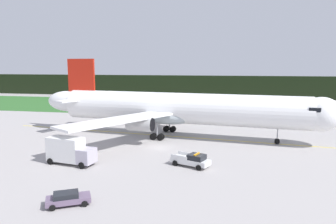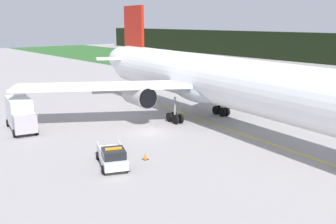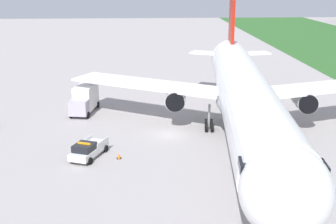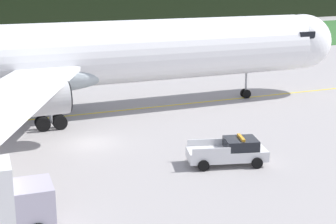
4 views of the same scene
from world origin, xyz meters
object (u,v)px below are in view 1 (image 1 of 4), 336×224
Objects in this scene: airliner at (178,109)px; staff_car at (68,198)px; apron_cone at (197,158)px; catering_truck at (70,150)px; ops_pickup_truck at (192,160)px.

airliner is 12.46× the size of staff_car.
apron_cone is at bearing -69.47° from airliner.
staff_car is 7.59× the size of apron_cone.
staff_car is (6.33, -12.05, -1.25)m from catering_truck.
catering_truck is 1.56× the size of staff_car.
ops_pickup_truck is at bearing -74.34° from airliner.
catering_truck is (-11.97, -19.66, -3.50)m from airliner.
staff_car reaches higher than apron_cone.
apron_cone is (17.25, 5.55, -1.66)m from catering_truck.
airliner is at bearing 79.90° from staff_car.
airliner is 7.98× the size of catering_truck.
staff_car is at bearing -62.30° from catering_truck.
airliner reaches higher than apron_cone.
catering_truck reaches higher than ops_pickup_truck.
catering_truck is at bearing -172.13° from ops_pickup_truck.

